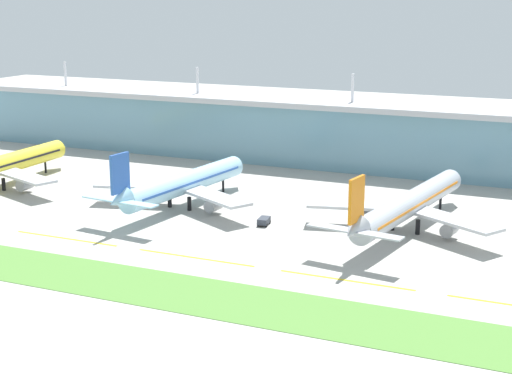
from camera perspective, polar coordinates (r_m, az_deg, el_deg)
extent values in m
plane|color=#A8A59E|center=(173.30, -3.16, -4.65)|extent=(600.00, 600.00, 0.00)
cube|color=#6693A8|center=(265.44, 7.18, 4.05)|extent=(280.00, 28.00, 19.81)
cube|color=#B2B2B7|center=(263.80, 7.25, 6.36)|extent=(288.00, 34.00, 1.80)
cylinder|color=silver|center=(309.73, -13.48, 8.22)|extent=(0.90, 0.90, 9.00)
cylinder|color=silver|center=(279.40, -4.21, 7.98)|extent=(0.90, 0.90, 9.00)
cylinder|color=silver|center=(257.82, 6.92, 7.40)|extent=(0.90, 0.90, 9.00)
cylinder|color=yellow|center=(244.71, -17.81, 1.82)|extent=(7.17, 55.39, 5.80)
cone|color=yellow|center=(267.42, -13.73, 3.09)|extent=(5.61, 4.14, 5.51)
cube|color=#B7BABF|center=(234.11, -16.23, 1.08)|extent=(24.86, 14.80, 0.70)
cylinder|color=gray|center=(236.56, -16.20, 0.51)|extent=(3.31, 4.58, 3.20)
cylinder|color=black|center=(261.37, -14.82, 1.72)|extent=(0.70, 0.70, 3.60)
cylinder|color=black|center=(241.44, -17.60, 0.53)|extent=(1.10, 1.10, 3.60)
cube|color=black|center=(244.63, -17.82, 1.91)|extent=(7.07, 49.87, 0.60)
cylinder|color=#9ED1EA|center=(212.68, -5.05, 0.68)|extent=(11.25, 49.18, 5.80)
cone|color=#9ED1EA|center=(234.11, -1.30, 1.97)|extent=(5.92, 4.59, 5.51)
cone|color=#9ED1EA|center=(191.44, -9.82, -0.62)|extent=(5.64, 7.14, 5.72)
cube|color=#2D5BB7|center=(190.68, -9.71, 1.32)|extent=(1.41, 6.44, 9.50)
cube|color=#9ED1EA|center=(195.37, -10.96, -0.43)|extent=(10.30, 4.30, 0.36)
cube|color=#9ED1EA|center=(188.45, -8.44, -0.86)|extent=(10.30, 4.30, 0.36)
cube|color=#B7BABF|center=(216.65, -8.31, 0.48)|extent=(24.94, 12.99, 0.70)
cylinder|color=gray|center=(217.67, -7.80, -0.20)|extent=(3.69, 4.83, 3.20)
cube|color=#B7BABF|center=(202.83, -3.01, -0.33)|extent=(24.34, 17.41, 0.70)
cylinder|color=gray|center=(205.34, -3.05, -0.95)|extent=(3.69, 4.83, 3.20)
cylinder|color=black|center=(228.48, -2.37, 0.45)|extent=(0.70, 0.70, 3.60)
cylinder|color=black|center=(213.30, -6.19, -0.61)|extent=(1.10, 1.10, 3.60)
cylinder|color=black|center=(209.65, -4.79, -0.84)|extent=(1.10, 1.10, 3.60)
cube|color=#2D5BB7|center=(212.58, -5.06, 0.78)|extent=(10.74, 44.33, 0.60)
cylinder|color=#ADB2BC|center=(194.68, 11.00, -0.79)|extent=(13.90, 57.92, 5.80)
cone|color=#ADB2BC|center=(222.96, 13.90, 0.94)|extent=(6.02, 4.74, 5.51)
cone|color=#ADB2BC|center=(166.08, 6.99, -2.78)|extent=(5.82, 7.26, 5.72)
cube|color=orange|center=(165.22, 7.20, -0.55)|extent=(1.60, 6.43, 9.50)
cube|color=#ADB2BC|center=(168.86, 5.37, -2.52)|extent=(10.35, 4.58, 0.36)
cube|color=#ADB2BC|center=(164.44, 8.79, -3.09)|extent=(10.35, 4.58, 0.36)
cube|color=#B7BABF|center=(195.55, 7.23, -0.97)|extent=(24.93, 12.35, 0.70)
cylinder|color=gray|center=(197.08, 7.70, -1.71)|extent=(3.80, 4.91, 3.20)
cube|color=#B7BABF|center=(187.15, 13.90, -1.96)|extent=(24.17, 17.93, 0.70)
cylinder|color=gray|center=(189.59, 13.65, -2.62)|extent=(3.80, 4.91, 3.20)
cylinder|color=black|center=(215.56, 13.05, -0.74)|extent=(0.70, 0.70, 3.60)
cylinder|color=black|center=(194.35, 9.73, -2.20)|extent=(1.10, 1.10, 3.60)
cylinder|color=black|center=(192.13, 11.49, -2.47)|extent=(1.10, 1.10, 3.60)
cube|color=orange|center=(194.58, 11.00, -0.68)|extent=(13.12, 52.21, 0.60)
cube|color=yellow|center=(190.72, -13.42, -3.26)|extent=(28.00, 0.70, 0.04)
cube|color=yellow|center=(172.86, -4.37, -4.71)|extent=(28.00, 0.70, 0.04)
cube|color=yellow|center=(160.30, 6.46, -6.29)|extent=(28.00, 0.70, 0.04)
cube|color=#518438|center=(155.69, -6.79, -6.91)|extent=(300.00, 18.00, 0.10)
cube|color=#333842|center=(195.90, 0.57, -2.06)|extent=(2.99, 4.69, 1.40)
cylinder|color=black|center=(194.40, 0.75, -2.40)|extent=(0.47, 0.94, 0.90)
cylinder|color=black|center=(194.95, 0.14, -2.35)|extent=(0.47, 0.94, 0.90)
cylinder|color=black|center=(197.25, 0.99, -2.15)|extent=(0.47, 0.94, 0.90)
cylinder|color=black|center=(197.80, 0.38, -2.11)|extent=(0.47, 0.94, 0.90)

